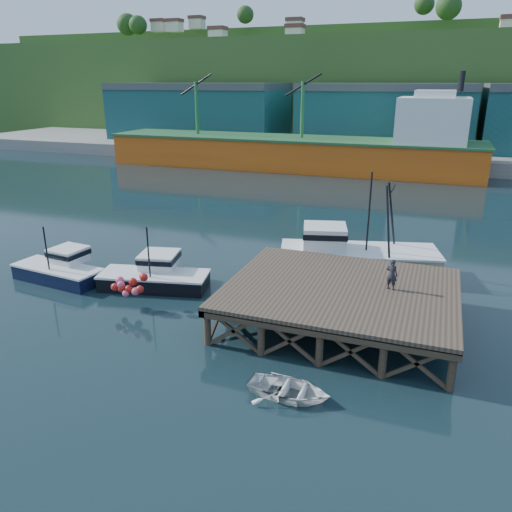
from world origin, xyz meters
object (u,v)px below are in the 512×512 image
at_px(boat_navy, 61,269).
at_px(boat_black, 155,275).
at_px(dinghy, 289,389).
at_px(dockworker, 392,274).
at_px(trawler, 355,254).

bearing_deg(boat_navy, boat_black, 16.54).
height_order(boat_navy, dinghy, boat_navy).
bearing_deg(dinghy, boat_navy, 69.48).
distance_m(dinghy, dockworker, 9.03).
bearing_deg(dinghy, dockworker, -19.47).
distance_m(boat_navy, dockworker, 21.20).
bearing_deg(dockworker, boat_black, 14.13).
bearing_deg(dinghy, boat_black, 55.13).
relative_size(boat_navy, trawler, 0.58).
bearing_deg(dinghy, trawler, 1.21).
distance_m(trawler, dockworker, 7.83).
bearing_deg(boat_navy, trawler, 29.67).
distance_m(boat_black, dinghy, 14.28).
xyz_separation_m(boat_black, dinghy, (11.48, -8.48, -0.42)).
xyz_separation_m(boat_navy, boat_black, (6.49, 1.18, -0.00)).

